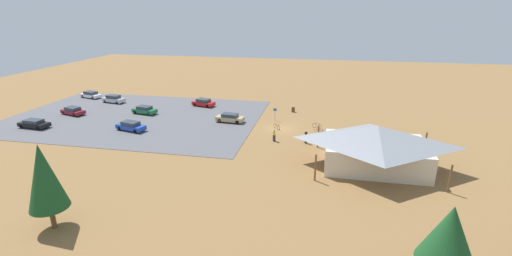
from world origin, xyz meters
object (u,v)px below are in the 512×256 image
object	(u,v)px
bicycle_yellow_lone_east	(397,136)
bicycle_black_yard_front	(398,143)
pine_mideast	(44,177)
bicycle_red_edge_south	(379,137)
car_red_by_curb	(203,102)
car_tan_near_entry	(230,118)
bicycle_white_near_sign	(317,126)
car_maroon_aisle_side	(73,111)
car_green_front_row	(145,110)
visitor_near_lot	(351,133)
car_blue_inner_stall	(131,126)
lot_sign	(275,113)
bike_pavilion	(376,144)
bicycle_purple_back_row	(320,132)
visitor_crossing_yard	(274,135)
visitor_at_bikes	(306,137)
bicycle_orange_by_bin	(277,127)
trash_bin	(293,110)
bicycle_silver_near_porch	(363,130)
car_white_back_corner	(91,95)
car_silver_far_end	(114,99)
car_black_end_stall	(34,124)
pine_midwest	(449,235)

from	to	relation	value
bicycle_yellow_lone_east	bicycle_black_yard_front	size ratio (longest dim) A/B	1.23
pine_mideast	bicycle_red_edge_south	size ratio (longest dim) A/B	5.86
pine_mideast	car_red_by_curb	xyz separation A→B (m)	(0.63, -39.78, -4.02)
car_tan_near_entry	car_red_by_curb	bearing A→B (deg)	-48.82
bicycle_white_near_sign	car_maroon_aisle_side	world-z (taller)	car_maroon_aisle_side
car_green_front_row	visitor_near_lot	world-z (taller)	visitor_near_lot
car_maroon_aisle_side	car_blue_inner_stall	xyz separation A→B (m)	(-14.40, 5.77, 0.03)
lot_sign	car_tan_near_entry	size ratio (longest dim) A/B	0.48
car_green_front_row	visitor_near_lot	size ratio (longest dim) A/B	2.51
bike_pavilion	bicycle_purple_back_row	world-z (taller)	bike_pavilion
lot_sign	car_green_front_row	size ratio (longest dim) A/B	0.49
car_blue_inner_stall	visitor_crossing_yard	size ratio (longest dim) A/B	2.78
car_maroon_aisle_side	pine_mideast	bearing A→B (deg)	125.25
visitor_near_lot	visitor_at_bikes	world-z (taller)	visitor_at_bikes
lot_sign	pine_mideast	size ratio (longest dim) A/B	0.29
car_green_front_row	car_tan_near_entry	xyz separation A→B (m)	(-16.03, 1.70, 0.02)
bicycle_yellow_lone_east	bicycle_orange_by_bin	size ratio (longest dim) A/B	1.31
bike_pavilion	trash_bin	size ratio (longest dim) A/B	15.17
visitor_crossing_yard	car_red_by_curb	bearing A→B (deg)	-44.74
bicycle_silver_near_porch	car_tan_near_entry	xyz separation A→B (m)	(20.89, -0.98, 0.40)
bicycle_red_edge_south	car_blue_inner_stall	size ratio (longest dim) A/B	0.27
bicycle_yellow_lone_east	car_green_front_row	world-z (taller)	car_green_front_row
bike_pavilion	car_white_back_corner	size ratio (longest dim) A/B	2.84
trash_bin	car_green_front_row	xyz separation A→B (m)	(25.59, 6.41, 0.29)
bicycle_silver_near_porch	car_red_by_curb	world-z (taller)	car_red_by_curb
lot_sign	bicycle_red_edge_south	distance (m)	16.91
bicycle_orange_by_bin	lot_sign	bearing A→B (deg)	-77.64
bike_pavilion	car_silver_far_end	size ratio (longest dim) A/B	2.90
bicycle_black_yard_front	car_maroon_aisle_side	distance (m)	53.40
car_white_back_corner	bicycle_yellow_lone_east	bearing A→B (deg)	167.63
car_blue_inner_stall	visitor_crossing_yard	bearing A→B (deg)	179.60
bicycle_yellow_lone_east	car_black_end_stall	distance (m)	54.95
bicycle_white_near_sign	bicycle_black_yard_front	bearing A→B (deg)	155.32
bicycle_orange_by_bin	visitor_crossing_yard	size ratio (longest dim) A/B	0.78
car_white_back_corner	car_blue_inner_stall	distance (m)	25.75
bicycle_black_yard_front	visitor_near_lot	size ratio (longest dim) A/B	0.81
car_silver_far_end	bicycle_silver_near_porch	bearing A→B (deg)	169.49
car_red_by_curb	trash_bin	bearing A→B (deg)	178.23
car_black_end_stall	bike_pavilion	bearing A→B (deg)	174.90
bicycle_black_yard_front	lot_sign	bearing A→B (deg)	-23.26
bike_pavilion	car_white_back_corner	world-z (taller)	bike_pavilion
pine_mideast	car_silver_far_end	distance (m)	43.37
lot_sign	car_green_front_row	bearing A→B (deg)	1.46
trash_bin	car_blue_inner_stall	bearing A→B (deg)	33.01
bicycle_silver_near_porch	visitor_near_lot	bearing A→B (deg)	60.09
car_silver_far_end	car_maroon_aisle_side	bearing A→B (deg)	75.93
bicycle_black_yard_front	car_blue_inner_stall	distance (m)	38.86
lot_sign	bicycle_white_near_sign	xyz separation A→B (m)	(-6.99, 2.68, -1.02)
car_green_front_row	visitor_near_lot	bearing A→B (deg)	170.30
pine_midwest	car_maroon_aisle_side	distance (m)	59.94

